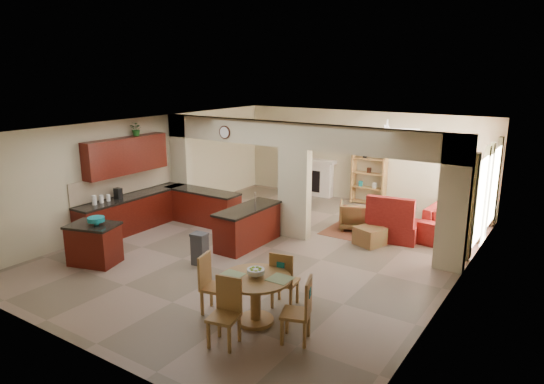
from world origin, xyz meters
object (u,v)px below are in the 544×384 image
Objects in this scene: sofa at (457,218)px; armchair at (355,215)px; dining_table at (255,293)px; kitchen_island at (94,244)px.

armchair is at bearing 118.15° from sofa.
sofa is at bearing -178.71° from armchair.
dining_table is at bearing 73.63° from armchair.
sofa is (1.67, 6.35, -0.12)m from dining_table.
sofa is 3.46× the size of armchair.
kitchen_island is at bearing 31.73° from armchair.
armchair is at bearing 38.07° from kitchen_island.
kitchen_island is 1.48× the size of armchair.
dining_table reaches higher than armchair.
kitchen_island is 6.32m from armchair.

